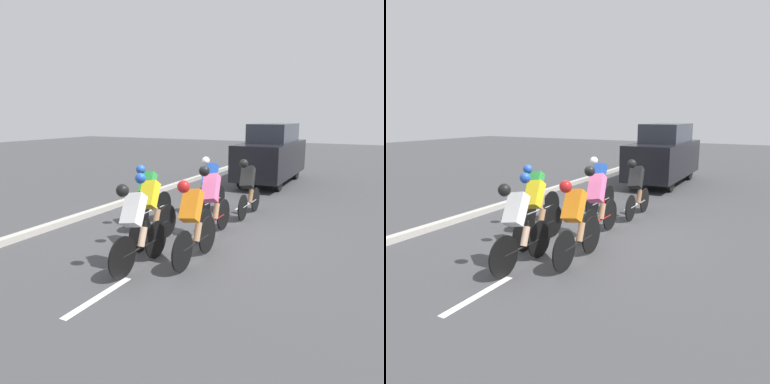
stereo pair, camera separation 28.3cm
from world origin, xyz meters
The scene contains 13 objects.
ground_plane centered at (0.00, 0.00, 0.00)m, with size 60.00×60.00×0.00m, color #424244.
lane_stripe_near centered at (0.00, 3.30, 0.00)m, with size 0.12×1.40×0.01m, color white.
lane_stripe_mid centered at (0.00, 0.10, 0.00)m, with size 0.12×1.40×0.01m, color white.
lane_stripe_far centered at (0.00, -3.10, 0.00)m, with size 0.12×1.40×0.01m, color white.
curb centered at (3.20, 0.10, 0.07)m, with size 0.20×26.08×0.14m, color #B7B2A8.
cyclist_blue centered at (0.46, -1.64, 0.80)m, with size 0.37×1.69×1.55m.
cyclist_green centered at (1.34, -0.07, 0.76)m, with size 0.40×1.75×1.48m.
cyclist_orange centered at (-0.62, 1.54, 0.79)m, with size 0.39×1.70×1.52m.
cyclist_pink centered at (-0.31, 0.03, 0.82)m, with size 0.42×1.71×1.57m.
cyclist_yellow centered at (0.54, 1.07, 0.77)m, with size 0.41×1.71×1.50m.
cyclist_black centered at (-0.47, -1.90, 0.80)m, with size 0.39×1.69×1.51m.
cyclist_white centered at (0.11, 2.20, 0.78)m, with size 0.40×1.69×1.50m.
support_car centered at (0.31, -6.98, 1.13)m, with size 1.70×4.58×2.27m.
Camera 2 is at (-3.70, 7.00, 2.56)m, focal length 35.00 mm.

